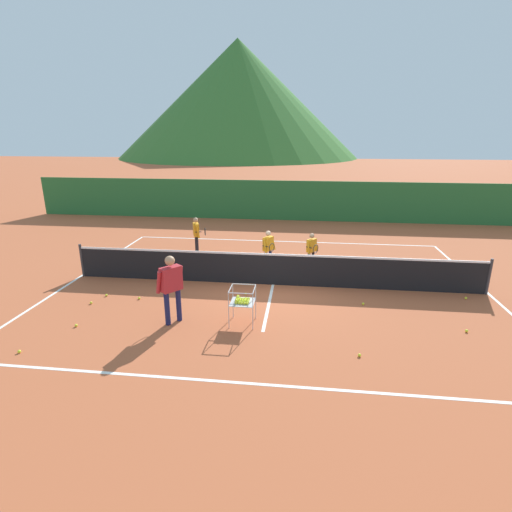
{
  "coord_description": "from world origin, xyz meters",
  "views": [
    {
      "loc": [
        0.81,
        -10.9,
        4.36
      ],
      "look_at": [
        -0.5,
        -0.13,
        0.92
      ],
      "focal_mm": 27.44,
      "sensor_mm": 36.0,
      "label": 1
    }
  ],
  "objects_px": {
    "student_0": "(197,232)",
    "tennis_ball_1": "(139,298)",
    "student_2": "(312,248)",
    "tennis_ball_2": "(106,295)",
    "tennis_ball_8": "(19,352)",
    "student_1": "(268,246)",
    "tennis_ball_7": "(467,331)",
    "ball_cart": "(242,301)",
    "tennis_ball_6": "(466,298)",
    "tennis_ball_3": "(76,325)",
    "tennis_ball_9": "(363,304)",
    "tennis_ball_4": "(91,303)",
    "tennis_net": "(273,269)",
    "instructor": "(171,283)",
    "tennis_ball_5": "(359,355)",
    "tennis_ball_0": "(246,294)"
  },
  "relations": [
    {
      "from": "student_0",
      "to": "tennis_ball_1",
      "type": "distance_m",
      "value": 4.47
    },
    {
      "from": "student_2",
      "to": "tennis_ball_2",
      "type": "xyz_separation_m",
      "value": [
        -5.68,
        -2.99,
        -0.7
      ]
    },
    {
      "from": "student_0",
      "to": "student_2",
      "type": "xyz_separation_m",
      "value": [
        4.23,
        -1.3,
        -0.09
      ]
    },
    {
      "from": "tennis_ball_8",
      "to": "student_1",
      "type": "bearing_deg",
      "value": 51.51
    },
    {
      "from": "tennis_ball_1",
      "to": "tennis_ball_7",
      "type": "relative_size",
      "value": 1.0
    },
    {
      "from": "student_1",
      "to": "tennis_ball_1",
      "type": "relative_size",
      "value": 19.24
    },
    {
      "from": "ball_cart",
      "to": "tennis_ball_6",
      "type": "height_order",
      "value": "ball_cart"
    },
    {
      "from": "tennis_ball_1",
      "to": "tennis_ball_8",
      "type": "relative_size",
      "value": 1.0
    },
    {
      "from": "tennis_ball_2",
      "to": "tennis_ball_3",
      "type": "height_order",
      "value": "same"
    },
    {
      "from": "tennis_ball_9",
      "to": "tennis_ball_6",
      "type": "bearing_deg",
      "value": 14.21
    },
    {
      "from": "tennis_ball_6",
      "to": "tennis_ball_2",
      "type": "bearing_deg",
      "value": -174.23
    },
    {
      "from": "student_1",
      "to": "tennis_ball_9",
      "type": "xyz_separation_m",
      "value": [
        2.76,
        -2.55,
        -0.75
      ]
    },
    {
      "from": "tennis_ball_4",
      "to": "tennis_ball_6",
      "type": "bearing_deg",
      "value": 8.67
    },
    {
      "from": "ball_cart",
      "to": "tennis_ball_4",
      "type": "height_order",
      "value": "ball_cart"
    },
    {
      "from": "tennis_ball_2",
      "to": "tennis_net",
      "type": "bearing_deg",
      "value": 17.5
    },
    {
      "from": "tennis_ball_3",
      "to": "tennis_ball_2",
      "type": "bearing_deg",
      "value": 95.06
    },
    {
      "from": "tennis_net",
      "to": "instructor",
      "type": "xyz_separation_m",
      "value": [
        -2.18,
        -2.71,
        0.51
      ]
    },
    {
      "from": "student_0",
      "to": "tennis_ball_6",
      "type": "relative_size",
      "value": 20.14
    },
    {
      "from": "tennis_ball_8",
      "to": "tennis_ball_9",
      "type": "height_order",
      "value": "same"
    },
    {
      "from": "instructor",
      "to": "tennis_ball_4",
      "type": "relative_size",
      "value": 24.62
    },
    {
      "from": "student_0",
      "to": "instructor",
      "type": "bearing_deg",
      "value": -80.65
    },
    {
      "from": "student_1",
      "to": "tennis_ball_1",
      "type": "bearing_deg",
      "value": -138.28
    },
    {
      "from": "tennis_net",
      "to": "tennis_ball_4",
      "type": "distance_m",
      "value": 5.12
    },
    {
      "from": "student_0",
      "to": "tennis_ball_5",
      "type": "distance_m",
      "value": 8.39
    },
    {
      "from": "student_1",
      "to": "tennis_ball_7",
      "type": "height_order",
      "value": "student_1"
    },
    {
      "from": "tennis_ball_4",
      "to": "tennis_ball_5",
      "type": "relative_size",
      "value": 1.0
    },
    {
      "from": "tennis_ball_4",
      "to": "tennis_ball_8",
      "type": "height_order",
      "value": "same"
    },
    {
      "from": "tennis_ball_4",
      "to": "tennis_ball_6",
      "type": "distance_m",
      "value": 10.14
    },
    {
      "from": "tennis_net",
      "to": "tennis_ball_0",
      "type": "bearing_deg",
      "value": -129.13
    },
    {
      "from": "tennis_ball_7",
      "to": "tennis_ball_9",
      "type": "height_order",
      "value": "same"
    },
    {
      "from": "tennis_ball_3",
      "to": "tennis_ball_4",
      "type": "relative_size",
      "value": 1.0
    },
    {
      "from": "tennis_net",
      "to": "tennis_ball_5",
      "type": "height_order",
      "value": "tennis_net"
    },
    {
      "from": "student_2",
      "to": "tennis_ball_1",
      "type": "distance_m",
      "value": 5.65
    },
    {
      "from": "ball_cart",
      "to": "tennis_ball_3",
      "type": "relative_size",
      "value": 13.22
    },
    {
      "from": "instructor",
      "to": "tennis_ball_9",
      "type": "height_order",
      "value": "instructor"
    },
    {
      "from": "instructor",
      "to": "student_2",
      "type": "distance_m",
      "value": 5.41
    },
    {
      "from": "tennis_ball_3",
      "to": "tennis_ball_7",
      "type": "bearing_deg",
      "value": 5.26
    },
    {
      "from": "tennis_ball_2",
      "to": "tennis_ball_6",
      "type": "height_order",
      "value": "same"
    },
    {
      "from": "ball_cart",
      "to": "tennis_ball_6",
      "type": "relative_size",
      "value": 13.22
    },
    {
      "from": "tennis_ball_4",
      "to": "student_2",
      "type": "bearing_deg",
      "value": 31.08
    },
    {
      "from": "tennis_net",
      "to": "tennis_ball_1",
      "type": "xyz_separation_m",
      "value": [
        -3.55,
        -1.52,
        -0.47
      ]
    },
    {
      "from": "ball_cart",
      "to": "tennis_ball_4",
      "type": "distance_m",
      "value": 4.24
    },
    {
      "from": "tennis_ball_4",
      "to": "tennis_ball_7",
      "type": "xyz_separation_m",
      "value": [
        9.32,
        -0.42,
        0.0
      ]
    },
    {
      "from": "student_1",
      "to": "tennis_ball_4",
      "type": "relative_size",
      "value": 19.24
    },
    {
      "from": "tennis_net",
      "to": "tennis_ball_9",
      "type": "relative_size",
      "value": 178.29
    },
    {
      "from": "student_0",
      "to": "tennis_ball_3",
      "type": "xyz_separation_m",
      "value": [
        -1.29,
        -6.07,
        -0.79
      ]
    },
    {
      "from": "student_2",
      "to": "tennis_ball_4",
      "type": "xyz_separation_m",
      "value": [
        -5.84,
        -3.52,
        -0.7
      ]
    },
    {
      "from": "tennis_ball_5",
      "to": "ball_cart",
      "type": "bearing_deg",
      "value": 155.91
    },
    {
      "from": "student_2",
      "to": "tennis_ball_5",
      "type": "bearing_deg",
      "value": -80.1
    },
    {
      "from": "student_1",
      "to": "tennis_ball_1",
      "type": "xyz_separation_m",
      "value": [
        -3.27,
        -2.92,
        -0.75
      ]
    }
  ]
}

